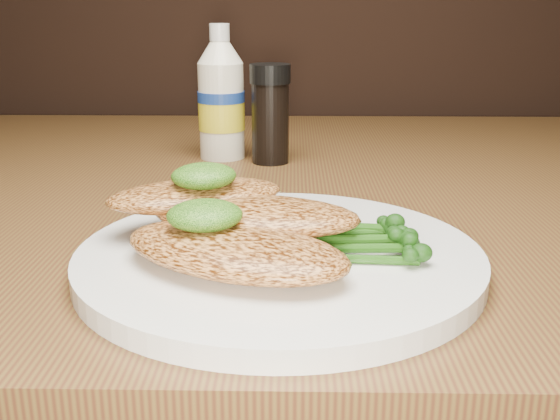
{
  "coord_description": "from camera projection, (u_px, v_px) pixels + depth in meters",
  "views": [
    {
      "loc": [
        0.03,
        0.38,
        0.92
      ],
      "look_at": [
        0.02,
        0.81,
        0.79
      ],
      "focal_mm": 42.23,
      "sensor_mm": 36.0,
      "label": 1
    }
  ],
  "objects": [
    {
      "name": "pesto_front",
      "position": [
        205.0,
        215.0,
        0.42
      ],
      "size": [
        0.06,
        0.05,
        0.02
      ],
      "primitive_type": "ellipsoid",
      "rotation": [
        0.0,
        0.0,
        0.14
      ],
      "color": "black",
      "rests_on": "chicken_front"
    },
    {
      "name": "mayo_bottle",
      "position": [
        221.0,
        92.0,
        0.76
      ],
      "size": [
        0.06,
        0.06,
        0.15
      ],
      "primitive_type": null,
      "rotation": [
        0.0,
        0.0,
        -0.2
      ],
      "color": "white",
      "rests_on": "dining_table"
    },
    {
      "name": "chicken_mid",
      "position": [
        256.0,
        215.0,
        0.46
      ],
      "size": [
        0.16,
        0.09,
        0.02
      ],
      "primitive_type": "ellipsoid",
      "rotation": [
        0.0,
        0.0,
        -0.16
      ],
      "color": "#D08542",
      "rests_on": "plate"
    },
    {
      "name": "plate",
      "position": [
        279.0,
        258.0,
        0.45
      ],
      "size": [
        0.28,
        0.28,
        0.01
      ],
      "primitive_type": "cylinder",
      "color": "white",
      "rests_on": "dining_table"
    },
    {
      "name": "chicken_back",
      "position": [
        196.0,
        195.0,
        0.48
      ],
      "size": [
        0.14,
        0.11,
        0.02
      ],
      "primitive_type": "ellipsoid",
      "rotation": [
        0.0,
        0.0,
        0.36
      ],
      "color": "#D08542",
      "rests_on": "plate"
    },
    {
      "name": "pepper_grinder",
      "position": [
        270.0,
        114.0,
        0.74
      ],
      "size": [
        0.06,
        0.06,
        0.11
      ],
      "primitive_type": null,
      "rotation": [
        0.0,
        0.0,
        0.41
      ],
      "color": "black",
      "rests_on": "dining_table"
    },
    {
      "name": "pesto_back",
      "position": [
        204.0,
        176.0,
        0.47
      ],
      "size": [
        0.06,
        0.06,
        0.02
      ],
      "primitive_type": "ellipsoid",
      "rotation": [
        0.0,
        0.0,
        0.37
      ],
      "color": "black",
      "rests_on": "chicken_back"
    },
    {
      "name": "chicken_front",
      "position": [
        235.0,
        250.0,
        0.41
      ],
      "size": [
        0.18,
        0.14,
        0.02
      ],
      "primitive_type": "ellipsoid",
      "rotation": [
        0.0,
        0.0,
        -0.45
      ],
      "color": "#D08542",
      "rests_on": "plate"
    },
    {
      "name": "broccolini_bundle",
      "position": [
        333.0,
        232.0,
        0.45
      ],
      "size": [
        0.15,
        0.12,
        0.02
      ],
      "primitive_type": null,
      "rotation": [
        0.0,
        0.0,
        -0.15
      ],
      "color": "#1F4E11",
      "rests_on": "plate"
    }
  ]
}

